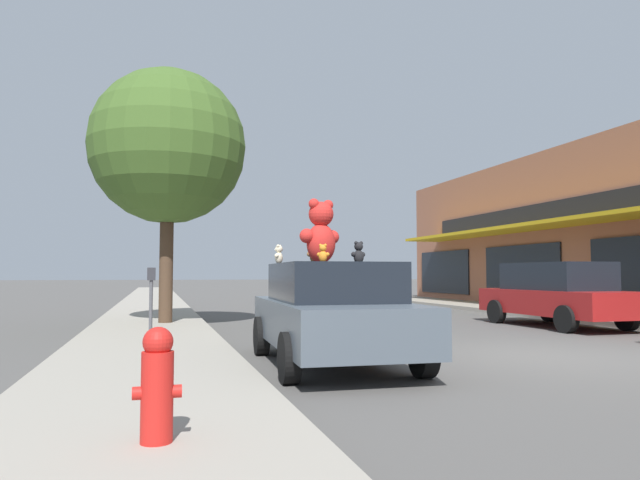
{
  "coord_description": "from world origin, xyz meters",
  "views": [
    {
      "loc": [
        -5.93,
        -7.7,
        1.3
      ],
      "look_at": [
        -2.55,
        4.0,
        2.03
      ],
      "focal_mm": 32.0,
      "sensor_mm": 36.0,
      "label": 1
    }
  ],
  "objects_px": {
    "teddy_bear_black": "(359,253)",
    "street_tree": "(168,147)",
    "plush_art_car": "(332,311)",
    "teddy_bear_purple": "(316,253)",
    "teddy_bear_giant": "(321,232)",
    "teddy_bear_cream": "(279,255)",
    "parking_meter": "(151,294)",
    "parked_car_far_center": "(556,293)",
    "teddy_bear_orange": "(323,253)",
    "teddy_bear_brown": "(315,253)",
    "fire_hydrant": "(157,384)"
  },
  "relations": [
    {
      "from": "teddy_bear_purple",
      "to": "fire_hydrant",
      "type": "relative_size",
      "value": 0.45
    },
    {
      "from": "teddy_bear_black",
      "to": "teddy_bear_purple",
      "type": "distance_m",
      "value": 0.7
    },
    {
      "from": "parked_car_far_center",
      "to": "street_tree",
      "type": "distance_m",
      "value": 10.23
    },
    {
      "from": "teddy_bear_purple",
      "to": "parked_car_far_center",
      "type": "xyz_separation_m",
      "value": [
        7.11,
        3.24,
        -0.8
      ]
    },
    {
      "from": "teddy_bear_giant",
      "to": "plush_art_car",
      "type": "bearing_deg",
      "value": 101.06
    },
    {
      "from": "plush_art_car",
      "to": "teddy_bear_orange",
      "type": "relative_size",
      "value": 16.53
    },
    {
      "from": "teddy_bear_black",
      "to": "street_tree",
      "type": "bearing_deg",
      "value": -81.94
    },
    {
      "from": "parked_car_far_center",
      "to": "plush_art_car",
      "type": "bearing_deg",
      "value": -149.87
    },
    {
      "from": "teddy_bear_giant",
      "to": "street_tree",
      "type": "height_order",
      "value": "street_tree"
    },
    {
      "from": "teddy_bear_black",
      "to": "parking_meter",
      "type": "xyz_separation_m",
      "value": [
        -3.1,
        1.89,
        -0.68
      ]
    },
    {
      "from": "street_tree",
      "to": "teddy_bear_cream",
      "type": "bearing_deg",
      "value": -73.85
    },
    {
      "from": "parked_car_far_center",
      "to": "teddy_bear_cream",
      "type": "bearing_deg",
      "value": -157.0
    },
    {
      "from": "teddy_bear_cream",
      "to": "parking_meter",
      "type": "height_order",
      "value": "teddy_bear_cream"
    },
    {
      "from": "teddy_bear_orange",
      "to": "teddy_bear_purple",
      "type": "bearing_deg",
      "value": -64.65
    },
    {
      "from": "teddy_bear_cream",
      "to": "street_tree",
      "type": "bearing_deg",
      "value": -132.87
    },
    {
      "from": "teddy_bear_orange",
      "to": "teddy_bear_purple",
      "type": "height_order",
      "value": "teddy_bear_purple"
    },
    {
      "from": "teddy_bear_purple",
      "to": "teddy_bear_orange",
      "type": "bearing_deg",
      "value": 35.51
    },
    {
      "from": "fire_hydrant",
      "to": "plush_art_car",
      "type": "bearing_deg",
      "value": 56.83
    },
    {
      "from": "street_tree",
      "to": "fire_hydrant",
      "type": "distance_m",
      "value": 10.8
    },
    {
      "from": "teddy_bear_purple",
      "to": "parking_meter",
      "type": "bearing_deg",
      "value": -73.45
    },
    {
      "from": "fire_hydrant",
      "to": "parking_meter",
      "type": "distance_m",
      "value": 6.11
    },
    {
      "from": "teddy_bear_orange",
      "to": "street_tree",
      "type": "bearing_deg",
      "value": -37.4
    },
    {
      "from": "teddy_bear_brown",
      "to": "parking_meter",
      "type": "xyz_separation_m",
      "value": [
        -2.46,
        1.68,
        -0.68
      ]
    },
    {
      "from": "teddy_bear_brown",
      "to": "street_tree",
      "type": "height_order",
      "value": "street_tree"
    },
    {
      "from": "teddy_bear_giant",
      "to": "street_tree",
      "type": "relative_size",
      "value": 0.15
    },
    {
      "from": "teddy_bear_brown",
      "to": "parking_meter",
      "type": "distance_m",
      "value": 3.06
    },
    {
      "from": "teddy_bear_black",
      "to": "street_tree",
      "type": "relative_size",
      "value": 0.06
    },
    {
      "from": "teddy_bear_cream",
      "to": "street_tree",
      "type": "height_order",
      "value": "street_tree"
    },
    {
      "from": "teddy_bear_giant",
      "to": "teddy_bear_black",
      "type": "height_order",
      "value": "teddy_bear_giant"
    },
    {
      "from": "street_tree",
      "to": "parking_meter",
      "type": "bearing_deg",
      "value": -94.47
    },
    {
      "from": "plush_art_car",
      "to": "teddy_bear_black",
      "type": "relative_size",
      "value": 11.54
    },
    {
      "from": "teddy_bear_black",
      "to": "teddy_bear_cream",
      "type": "distance_m",
      "value": 1.25
    },
    {
      "from": "teddy_bear_giant",
      "to": "teddy_bear_cream",
      "type": "xyz_separation_m",
      "value": [
        -0.49,
        0.67,
        -0.31
      ]
    },
    {
      "from": "plush_art_car",
      "to": "teddy_bear_purple",
      "type": "distance_m",
      "value": 1.24
    },
    {
      "from": "plush_art_car",
      "to": "parking_meter",
      "type": "distance_m",
      "value": 3.47
    },
    {
      "from": "teddy_bear_giant",
      "to": "teddy_bear_orange",
      "type": "xyz_separation_m",
      "value": [
        -0.18,
        -0.72,
        -0.34
      ]
    },
    {
      "from": "fire_hydrant",
      "to": "parked_car_far_center",
      "type": "bearing_deg",
      "value": 39.43
    },
    {
      "from": "teddy_bear_giant",
      "to": "teddy_bear_orange",
      "type": "distance_m",
      "value": 0.82
    },
    {
      "from": "teddy_bear_orange",
      "to": "parked_car_far_center",
      "type": "relative_size",
      "value": 0.06
    },
    {
      "from": "teddy_bear_orange",
      "to": "teddy_bear_cream",
      "type": "xyz_separation_m",
      "value": [
        -0.31,
        1.39,
        0.03
      ]
    },
    {
      "from": "teddy_bear_purple",
      "to": "teddy_bear_brown",
      "type": "distance_m",
      "value": 0.19
    },
    {
      "from": "parked_car_far_center",
      "to": "street_tree",
      "type": "xyz_separation_m",
      "value": [
        -9.32,
        2.25,
        3.57
      ]
    },
    {
      "from": "parking_meter",
      "to": "parked_car_far_center",
      "type": "bearing_deg",
      "value": 10.26
    },
    {
      "from": "teddy_bear_giant",
      "to": "teddy_bear_brown",
      "type": "xyz_separation_m",
      "value": [
        0.06,
        0.52,
        -0.28
      ]
    },
    {
      "from": "street_tree",
      "to": "teddy_bear_black",
      "type": "bearing_deg",
      "value": -64.62
    },
    {
      "from": "teddy_bear_black",
      "to": "teddy_bear_brown",
      "type": "height_order",
      "value": "teddy_bear_brown"
    },
    {
      "from": "teddy_bear_orange",
      "to": "teddy_bear_brown",
      "type": "xyz_separation_m",
      "value": [
        0.24,
        1.24,
        0.06
      ]
    },
    {
      "from": "teddy_bear_purple",
      "to": "parking_meter",
      "type": "height_order",
      "value": "teddy_bear_purple"
    },
    {
      "from": "teddy_bear_black",
      "to": "parked_car_far_center",
      "type": "height_order",
      "value": "teddy_bear_black"
    },
    {
      "from": "teddy_bear_purple",
      "to": "parking_meter",
      "type": "relative_size",
      "value": 0.28
    }
  ]
}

